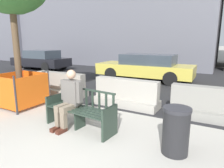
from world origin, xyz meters
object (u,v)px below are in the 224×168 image
at_px(jersey_barrier_right, 212,107).
at_px(car_sedan_mid, 41,60).
at_px(car_taxi_near, 145,67).
at_px(construction_fence, 20,89).
at_px(jersey_barrier_left, 61,86).
at_px(jersey_barrier_centre, 126,95).
at_px(seated_person, 70,97).
at_px(trash_bin, 176,131).
at_px(street_bench, 80,111).

xyz_separation_m(jersey_barrier_right, car_sedan_mid, (-11.10, 4.54, 0.34)).
relative_size(car_taxi_near, car_sedan_mid, 1.14).
bearing_deg(construction_fence, jersey_barrier_left, 82.24).
bearing_deg(car_taxi_near, jersey_barrier_right, -52.45).
bearing_deg(jersey_barrier_left, car_taxi_near, 68.71).
bearing_deg(jersey_barrier_centre, car_sedan_mid, 152.37).
distance_m(seated_person, car_sedan_mid, 10.54).
bearing_deg(jersey_barrier_right, car_taxi_near, 127.55).
bearing_deg(seated_person, car_taxi_near, 94.03).
relative_size(construction_fence, trash_bin, 1.46).
height_order(jersey_barrier_centre, car_taxi_near, car_taxi_near).
height_order(street_bench, car_sedan_mid, car_sedan_mid).
bearing_deg(seated_person, trash_bin, -0.27).
distance_m(jersey_barrier_left, trash_bin, 4.92).
distance_m(jersey_barrier_centre, car_taxi_near, 4.43).
distance_m(street_bench, jersey_barrier_centre, 1.96).
xyz_separation_m(car_sedan_mid, trash_bin, (10.63, -6.57, -0.26)).
bearing_deg(seated_person, jersey_barrier_centre, 75.95).
bearing_deg(trash_bin, jersey_barrier_left, 156.23).
xyz_separation_m(jersey_barrier_centre, jersey_barrier_right, (2.35, 0.04, 0.00)).
relative_size(street_bench, car_taxi_near, 0.36).
height_order(seated_person, jersey_barrier_centre, seated_person).
distance_m(jersey_barrier_left, car_taxi_near, 4.65).
bearing_deg(construction_fence, car_taxi_near, 72.05).
xyz_separation_m(jersey_barrier_left, car_taxi_near, (1.69, 4.32, 0.34)).
distance_m(car_sedan_mid, trash_bin, 12.50).
bearing_deg(car_sedan_mid, seated_person, -38.46).
relative_size(street_bench, seated_person, 1.31).
height_order(seated_person, jersey_barrier_right, seated_person).
height_order(jersey_barrier_right, car_sedan_mid, car_sedan_mid).
distance_m(seated_person, car_taxi_near, 6.31).
distance_m(car_taxi_near, car_sedan_mid, 7.82).
distance_m(street_bench, construction_fence, 2.64).
distance_m(street_bench, car_taxi_near, 6.31).
bearing_deg(car_sedan_mid, car_taxi_near, -1.92).
bearing_deg(street_bench, jersey_barrier_centre, 83.37).
bearing_deg(street_bench, trash_bin, -1.23).
height_order(seated_person, car_sedan_mid, car_sedan_mid).
height_order(street_bench, seated_person, seated_person).
height_order(street_bench, jersey_barrier_right, street_bench).
bearing_deg(seated_person, jersey_barrier_right, 35.27).
xyz_separation_m(street_bench, jersey_barrier_centre, (0.23, 1.94, -0.06)).
bearing_deg(jersey_barrier_centre, car_taxi_near, 102.27).
height_order(jersey_barrier_centre, jersey_barrier_left, same).
bearing_deg(jersey_barrier_centre, trash_bin, -46.67).
relative_size(jersey_barrier_right, trash_bin, 2.40).
bearing_deg(jersey_barrier_centre, construction_fence, -151.75).
height_order(seated_person, jersey_barrier_left, seated_person).
distance_m(seated_person, jersey_barrier_right, 3.51).
distance_m(street_bench, jersey_barrier_right, 3.25).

